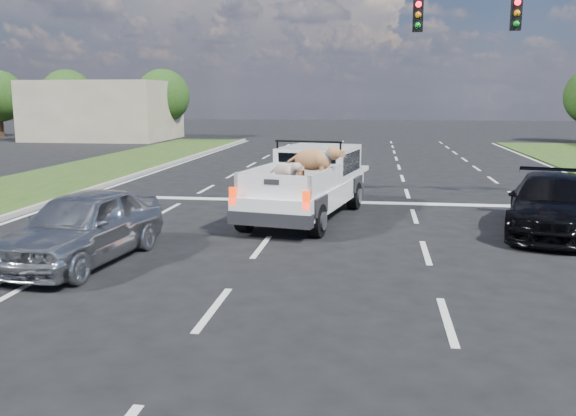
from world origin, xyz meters
name	(u,v)px	position (x,y,z in m)	size (l,w,h in m)	color
ground	(327,315)	(0.00, 0.00, 0.00)	(160.00, 160.00, 0.00)	black
road_markings	(348,225)	(0.00, 6.56, 0.01)	(17.75, 60.00, 0.01)	silver
curb_left	(6,217)	(-9.05, 6.00, 0.07)	(0.15, 60.00, 0.14)	#9A938D
building_left	(104,111)	(-20.00, 36.00, 2.20)	(10.00, 8.00, 4.40)	#BDAF90
tree_far_b	(67,96)	(-24.00, 38.00, 3.29)	(4.20, 4.20, 5.40)	#332114
tree_far_c	(163,96)	(-16.00, 38.00, 3.29)	(4.20, 4.20, 5.40)	#332114
pickup_truck	(309,182)	(-1.10, 7.45, 0.97)	(2.99, 5.81, 2.07)	black
silver_sedan	(83,226)	(-4.98, 2.31, 0.72)	(1.70, 4.23, 1.44)	#A7AAAE
black_coupe	(551,204)	(4.84, 6.39, 0.69)	(1.93, 4.76, 1.38)	black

